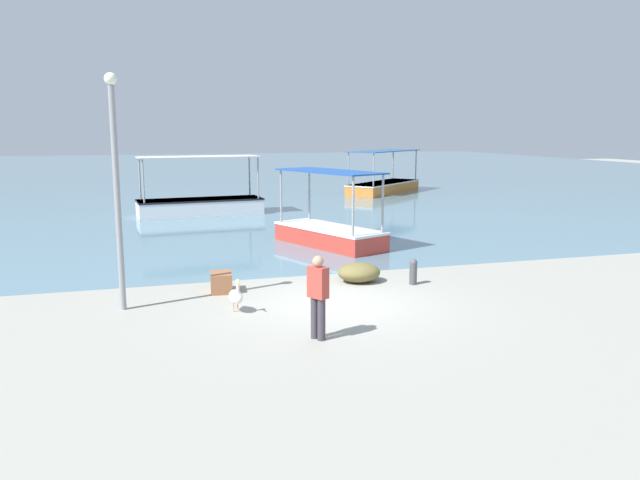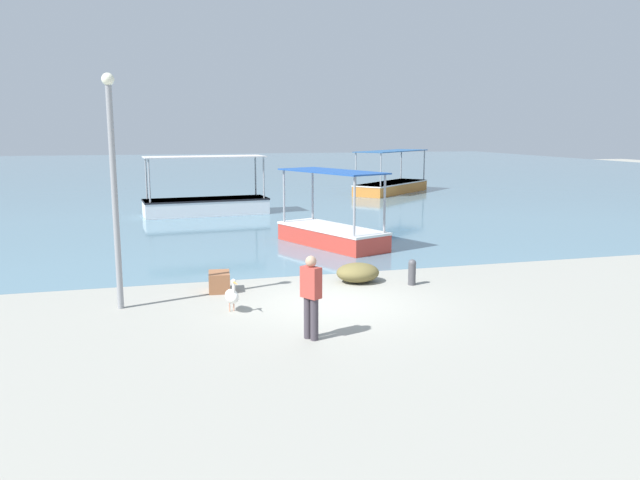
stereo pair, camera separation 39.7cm
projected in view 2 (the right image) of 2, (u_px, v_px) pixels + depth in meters
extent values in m
plane|color=#9A988E|center=(333.00, 304.00, 14.89)|extent=(120.00, 120.00, 0.00)
cube|color=slate|center=(194.00, 172.00, 60.49)|extent=(110.00, 90.00, 0.00)
cube|color=#C53A2F|center=(332.00, 236.00, 22.29)|extent=(3.18, 4.78, 0.67)
cube|color=silver|center=(332.00, 228.00, 22.24)|extent=(3.23, 4.84, 0.08)
cylinder|color=#99999E|center=(284.00, 196.00, 23.23)|extent=(0.08, 0.08, 1.95)
cylinder|color=#99999E|center=(313.00, 194.00, 24.03)|extent=(0.08, 0.08, 1.95)
cylinder|color=#99999E|center=(354.00, 207.00, 20.09)|extent=(0.08, 0.08, 1.95)
cylinder|color=#99999E|center=(385.00, 204.00, 20.89)|extent=(0.08, 0.08, 1.95)
cube|color=#214B97|center=(332.00, 171.00, 21.88)|extent=(3.19, 4.64, 0.05)
cube|color=white|center=(206.00, 206.00, 30.40)|extent=(6.04, 2.36, 0.78)
cube|color=black|center=(206.00, 199.00, 30.34)|extent=(6.09, 2.40, 0.08)
cylinder|color=#99999E|center=(256.00, 175.00, 31.82)|extent=(0.08, 0.08, 2.00)
cylinder|color=#99999E|center=(264.00, 178.00, 30.32)|extent=(0.08, 0.08, 2.00)
cylinder|color=#99999E|center=(146.00, 178.00, 29.99)|extent=(0.08, 0.08, 2.00)
cylinder|color=#99999E|center=(149.00, 181.00, 28.49)|extent=(0.08, 0.08, 2.00)
cube|color=beige|center=(205.00, 157.00, 29.98)|extent=(5.85, 2.44, 0.05)
cube|color=orange|center=(391.00, 188.00, 40.68)|extent=(6.38, 5.91, 0.69)
cube|color=silver|center=(391.00, 183.00, 40.63)|extent=(6.44, 5.97, 0.08)
cylinder|color=#99999E|center=(401.00, 164.00, 43.47)|extent=(0.08, 0.08, 2.00)
cylinder|color=#99999E|center=(424.00, 165.00, 42.52)|extent=(0.08, 0.08, 2.00)
cylinder|color=#99999E|center=(356.00, 169.00, 38.38)|extent=(0.08, 0.08, 2.00)
cylinder|color=#99999E|center=(381.00, 170.00, 37.42)|extent=(0.08, 0.08, 2.00)
cube|color=#295285|center=(392.00, 151.00, 40.27)|extent=(6.29, 5.85, 0.05)
cylinder|color=#E0997A|center=(234.00, 306.00, 14.29)|extent=(0.03, 0.03, 0.22)
cylinder|color=#E0997A|center=(230.00, 307.00, 14.25)|extent=(0.03, 0.03, 0.22)
ellipsoid|color=white|center=(232.00, 296.00, 14.20)|extent=(0.38, 0.60, 0.32)
ellipsoid|color=white|center=(229.00, 293.00, 14.42)|extent=(0.15, 0.18, 0.10)
cylinder|color=white|center=(234.00, 288.00, 14.02)|extent=(0.07, 0.07, 0.26)
sphere|color=white|center=(233.00, 281.00, 14.00)|extent=(0.11, 0.11, 0.11)
cone|color=#E5933F|center=(236.00, 283.00, 13.85)|extent=(0.11, 0.31, 0.06)
cylinder|color=gray|center=(115.00, 200.00, 14.09)|extent=(0.14, 0.14, 5.08)
sphere|color=#EAEACC|center=(108.00, 79.00, 13.62)|extent=(0.28, 0.28, 0.28)
cylinder|color=#47474C|center=(412.00, 275.00, 16.65)|extent=(0.20, 0.20, 0.57)
sphere|color=#4C4C51|center=(412.00, 263.00, 16.60)|extent=(0.21, 0.21, 0.21)
cylinder|color=#3F3941|center=(314.00, 319.00, 12.26)|extent=(0.16, 0.16, 0.85)
cylinder|color=#3F3941|center=(308.00, 317.00, 12.38)|extent=(0.16, 0.16, 0.85)
cube|color=#B74037|center=(311.00, 282.00, 12.19)|extent=(0.40, 0.46, 0.62)
sphere|color=tan|center=(311.00, 261.00, 12.12)|extent=(0.22, 0.22, 0.22)
ellipsoid|color=brown|center=(358.00, 273.00, 16.96)|extent=(1.18, 1.00, 0.52)
cube|color=#955D3B|center=(219.00, 282.00, 16.00)|extent=(0.60, 0.79, 0.50)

